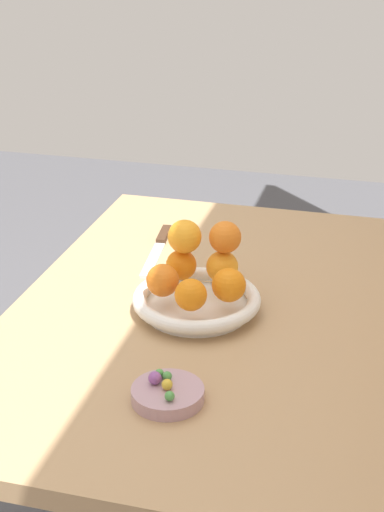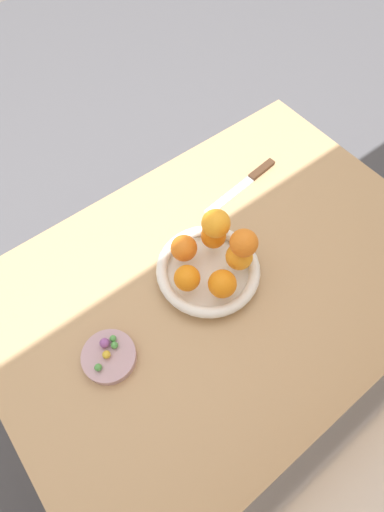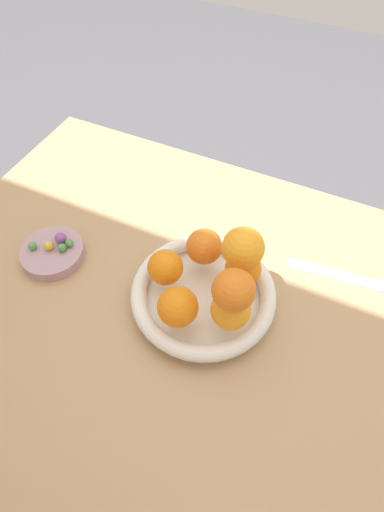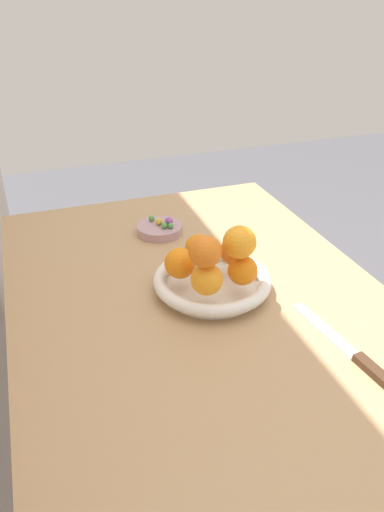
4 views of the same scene
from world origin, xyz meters
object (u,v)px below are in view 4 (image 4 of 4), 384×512
candy_ball_1 (171,226)px  candy_ball_4 (160,222)px  orange_3 (180,263)px  orange_0 (243,270)px  orange_1 (234,251)px  orange_2 (199,248)px  orange_4 (207,279)px  dining_table (202,334)px  orange_5 (240,242)px  fruit_bowl (212,282)px  candy_ball_3 (164,225)px  candy_ball_2 (169,221)px  knife (350,351)px  orange_6 (205,252)px  candy_dish (161,229)px  candy_ball_0 (152,218)px

candy_ball_1 → candy_ball_4: candy_ball_4 is taller
orange_3 → candy_ball_1: 0.26m
orange_0 → orange_1: orange_1 is taller
orange_2 → orange_4: orange_4 is taller
orange_0 → orange_4: 0.08m
dining_table → candy_ball_4: candy_ball_4 is taller
orange_0 → orange_5: orange_5 is taller
dining_table → orange_3: orange_3 is taller
candy_ball_1 → candy_ball_4: bearing=34.6°
fruit_bowl → orange_0: 0.08m
fruit_bowl → orange_2: size_ratio=4.14×
orange_2 → orange_3: 0.08m
dining_table → candy_ball_3: (0.29, -0.01, 0.12)m
orange_2 → candy_ball_2: 0.22m
orange_3 → knife: size_ratio=0.24×
orange_1 → orange_5: (-0.07, 0.02, 0.06)m
orange_6 → knife: size_ratio=0.24×
orange_0 → orange_4: orange_4 is taller
candy_ball_3 → knife: (-0.53, -0.18, -0.02)m
orange_1 → candy_dish: bearing=17.7°
orange_4 → candy_ball_4: orange_4 is taller
fruit_bowl → candy_ball_4: 0.29m
candy_ball_1 → candy_ball_2: bearing=-3.8°
candy_ball_0 → knife: candy_ball_0 is taller
candy_ball_1 → orange_0: bearing=-170.7°
orange_0 → candy_ball_1: (0.31, 0.05, -0.04)m
candy_ball_1 → candy_ball_3: (0.01, 0.01, 0.00)m
orange_5 → candy_ball_0: (0.37, 0.08, -0.10)m
orange_3 → knife: orange_3 is taller
candy_ball_0 → candy_ball_2: (-0.04, -0.03, 0.00)m
dining_table → orange_4: orange_4 is taller
candy_dish → orange_1: orange_1 is taller
orange_0 → candy_ball_3: 0.33m
candy_dish → candy_ball_4: (0.00, 0.00, 0.02)m
orange_4 → candy_ball_0: size_ratio=3.97×
fruit_bowl → candy_dish: (0.29, 0.03, -0.01)m
orange_0 → candy_ball_3: orange_0 is taller
fruit_bowl → candy_ball_2: size_ratio=11.51×
candy_dish → orange_6: (-0.35, 0.01, 0.12)m
candy_ball_3 → knife: size_ratio=0.06×
orange_1 → orange_3: orange_3 is taller
orange_1 → orange_2: size_ratio=1.05×
candy_dish → candy_ball_0: 0.04m
candy_ball_3 → orange_6: bearing=176.9°
fruit_bowl → orange_1: orange_1 is taller
candy_ball_3 → fruit_bowl: bearing=-175.4°
orange_3 → candy_ball_3: size_ratio=4.05×
fruit_bowl → candy_ball_2: 0.28m
candy_dish → candy_ball_1: candy_ball_1 is taller
candy_ball_0 → candy_ball_4: 0.03m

